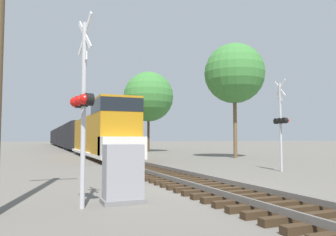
{
  "coord_description": "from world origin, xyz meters",
  "views": [
    {
      "loc": [
        -5.3,
        -9.7,
        1.68
      ],
      "look_at": [
        0.93,
        5.77,
        2.73
      ],
      "focal_mm": 35.0,
      "sensor_mm": 36.0,
      "label": 1
    }
  ],
  "objects_px": {
    "crossing_signal_near": "(83,102)",
    "relay_cabinet": "(123,174)",
    "tree_mid_background": "(149,97)",
    "tree_far_right": "(234,73)",
    "tree_deep_background": "(134,106)",
    "freight_train": "(68,137)",
    "crossing_signal_far": "(281,121)"
  },
  "relations": [
    {
      "from": "crossing_signal_near",
      "to": "tree_far_right",
      "type": "bearing_deg",
      "value": 125.22
    },
    {
      "from": "freight_train",
      "to": "relay_cabinet",
      "type": "distance_m",
      "value": 53.07
    },
    {
      "from": "tree_far_right",
      "to": "tree_deep_background",
      "type": "relative_size",
      "value": 1.03
    },
    {
      "from": "relay_cabinet",
      "to": "crossing_signal_near",
      "type": "bearing_deg",
      "value": -165.12
    },
    {
      "from": "tree_mid_background",
      "to": "tree_far_right",
      "type": "bearing_deg",
      "value": -80.81
    },
    {
      "from": "tree_mid_background",
      "to": "freight_train",
      "type": "bearing_deg",
      "value": 111.33
    },
    {
      "from": "tree_far_right",
      "to": "crossing_signal_far",
      "type": "bearing_deg",
      "value": -112.02
    },
    {
      "from": "relay_cabinet",
      "to": "tree_deep_background",
      "type": "xyz_separation_m",
      "value": [
        13.37,
        45.57,
        6.55
      ]
    },
    {
      "from": "crossing_signal_far",
      "to": "relay_cabinet",
      "type": "bearing_deg",
      "value": 122.27
    },
    {
      "from": "crossing_signal_far",
      "to": "tree_deep_background",
      "type": "bearing_deg",
      "value": -0.73
    },
    {
      "from": "tree_deep_background",
      "to": "crossing_signal_near",
      "type": "bearing_deg",
      "value": -107.52
    },
    {
      "from": "crossing_signal_near",
      "to": "relay_cabinet",
      "type": "bearing_deg",
      "value": 93.15
    },
    {
      "from": "freight_train",
      "to": "crossing_signal_near",
      "type": "height_order",
      "value": "crossing_signal_near"
    },
    {
      "from": "tree_far_right",
      "to": "tree_deep_background",
      "type": "xyz_separation_m",
      "value": [
        -0.61,
        29.72,
        -0.12
      ]
    },
    {
      "from": "relay_cabinet",
      "to": "tree_deep_background",
      "type": "height_order",
      "value": "tree_deep_background"
    },
    {
      "from": "crossing_signal_far",
      "to": "tree_far_right",
      "type": "xyz_separation_m",
      "value": [
        4.38,
        10.82,
        4.86
      ]
    },
    {
      "from": "crossing_signal_near",
      "to": "relay_cabinet",
      "type": "xyz_separation_m",
      "value": [
        1.1,
        0.29,
        -1.81
      ]
    },
    {
      "from": "relay_cabinet",
      "to": "crossing_signal_far",
      "type": "bearing_deg",
      "value": 27.68
    },
    {
      "from": "tree_far_right",
      "to": "tree_mid_background",
      "type": "relative_size",
      "value": 0.97
    },
    {
      "from": "tree_far_right",
      "to": "relay_cabinet",
      "type": "bearing_deg",
      "value": -131.4
    },
    {
      "from": "crossing_signal_near",
      "to": "crossing_signal_far",
      "type": "relative_size",
      "value": 1.0
    },
    {
      "from": "relay_cabinet",
      "to": "tree_mid_background",
      "type": "bearing_deg",
      "value": 70.38
    },
    {
      "from": "freight_train",
      "to": "tree_deep_background",
      "type": "distance_m",
      "value": 13.66
    },
    {
      "from": "crossing_signal_far",
      "to": "relay_cabinet",
      "type": "distance_m",
      "value": 11.0
    },
    {
      "from": "tree_far_right",
      "to": "crossing_signal_near",
      "type": "bearing_deg",
      "value": -133.04
    },
    {
      "from": "crossing_signal_far",
      "to": "relay_cabinet",
      "type": "xyz_separation_m",
      "value": [
        -9.6,
        -5.04,
        -1.82
      ]
    },
    {
      "from": "crossing_signal_near",
      "to": "relay_cabinet",
      "type": "height_order",
      "value": "crossing_signal_near"
    },
    {
      "from": "freight_train",
      "to": "tree_mid_background",
      "type": "xyz_separation_m",
      "value": [
        8.21,
        -21.03,
        5.12
      ]
    },
    {
      "from": "tree_far_right",
      "to": "tree_deep_background",
      "type": "distance_m",
      "value": 29.72
    },
    {
      "from": "crossing_signal_near",
      "to": "tree_mid_background",
      "type": "relative_size",
      "value": 0.45
    },
    {
      "from": "relay_cabinet",
      "to": "tree_far_right",
      "type": "bearing_deg",
      "value": 48.6
    },
    {
      "from": "crossing_signal_near",
      "to": "tree_mid_background",
      "type": "bearing_deg",
      "value": 147.09
    }
  ]
}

